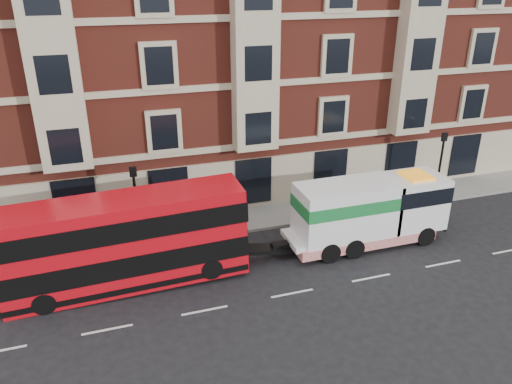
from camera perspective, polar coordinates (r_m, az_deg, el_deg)
ground at (r=22.83m, az=4.15°, el=-11.48°), size 120.00×120.00×0.00m
sidewalk at (r=28.85m, az=-1.38°, el=-3.13°), size 90.00×3.00×0.15m
victorian_terrace at (r=33.20m, az=-4.62°, el=18.47°), size 45.00×12.00×20.40m
lamp_post_west at (r=25.63m, az=-13.54°, el=-1.01°), size 0.35×0.15×4.35m
lamp_post_east at (r=32.04m, az=20.34°, el=3.23°), size 0.35×0.15×4.35m
double_decker_bus at (r=22.90m, az=-14.67°, el=-5.42°), size 10.63×2.44×4.30m
tow_truck at (r=26.26m, az=12.53°, el=-2.21°), size 8.51×2.52×3.55m
pedestrian at (r=27.07m, az=-12.70°, el=-3.28°), size 0.80×0.79×1.87m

